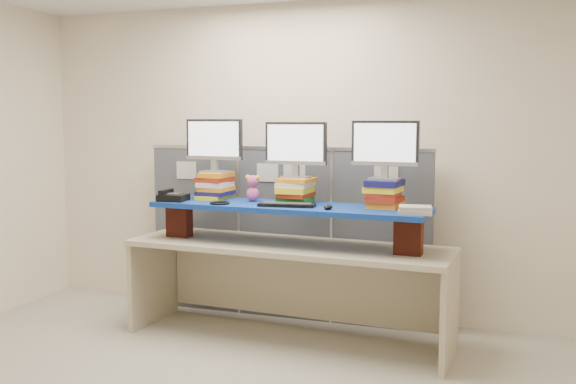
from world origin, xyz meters
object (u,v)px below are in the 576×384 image
at_px(blue_board, 288,207).
at_px(keyboard, 287,205).
at_px(desk, 288,263).
at_px(monitor_center, 296,146).
at_px(monitor_left, 214,142).
at_px(monitor_right, 385,146).
at_px(desk_phone, 172,197).

height_order(blue_board, keyboard, keyboard).
bearing_deg(desk, monitor_center, 81.22).
xyz_separation_m(desk, blue_board, (0.00, -0.00, 0.45)).
relative_size(monitor_left, keyboard, 1.14).
xyz_separation_m(desk, monitor_left, (-0.71, 0.16, 0.95)).
bearing_deg(monitor_right, monitor_left, -180.00).
bearing_deg(monitor_right, monitor_center, -180.00).
relative_size(monitor_left, desk_phone, 2.19).
xyz_separation_m(keyboard, desk_phone, (-1.00, 0.02, 0.02)).
bearing_deg(desk_phone, desk, 0.46).
bearing_deg(desk, keyboard, -72.64).
relative_size(blue_board, desk_phone, 9.45).
height_order(keyboard, desk_phone, desk_phone).
bearing_deg(keyboard, monitor_center, 83.80).
distance_m(desk, keyboard, 0.50).
bearing_deg(monitor_left, monitor_right, 0.00).
xyz_separation_m(blue_board, monitor_left, (-0.71, 0.16, 0.50)).
height_order(monitor_right, keyboard, monitor_right).
bearing_deg(keyboard, desk_phone, 172.36).
relative_size(monitor_left, monitor_center, 1.00).
distance_m(monitor_left, keyboard, 0.91).
xyz_separation_m(blue_board, monitor_center, (0.02, 0.12, 0.47)).
xyz_separation_m(desk, monitor_center, (0.02, 0.12, 0.92)).
distance_m(monitor_center, keyboard, 0.49).
relative_size(desk, monitor_right, 5.10).
bearing_deg(desk_phone, monitor_center, 6.90).
bearing_deg(blue_board, desk_phone, -171.87).
distance_m(desk, monitor_left, 1.19).
xyz_separation_m(blue_board, desk_phone, (-0.98, -0.09, 0.05)).
relative_size(blue_board, keyboard, 4.93).
relative_size(monitor_right, keyboard, 1.14).
bearing_deg(blue_board, monitor_right, 9.11).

